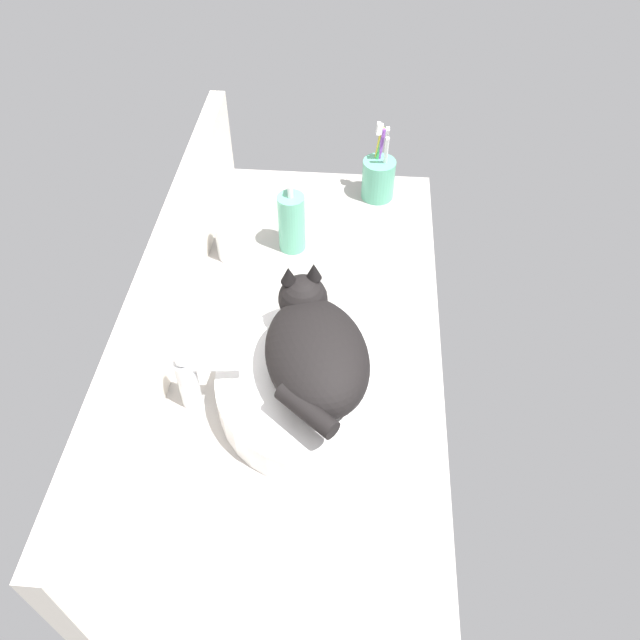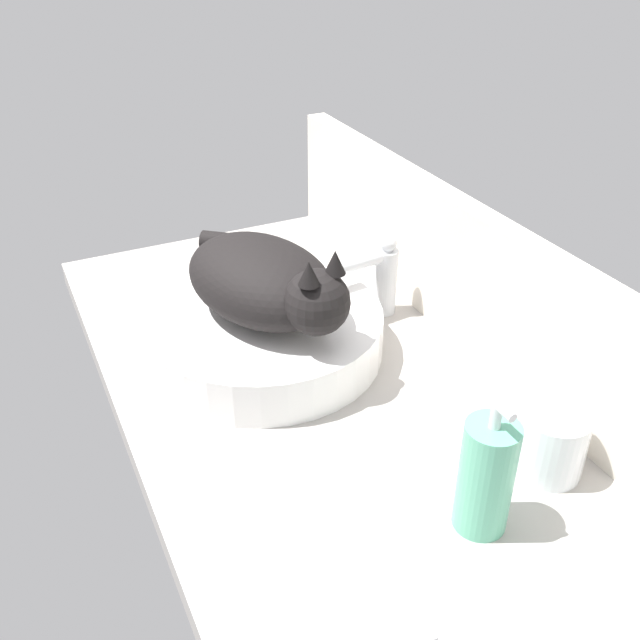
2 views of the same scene
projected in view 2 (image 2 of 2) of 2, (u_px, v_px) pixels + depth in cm
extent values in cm
cube|color=#9E9993|center=(328.00, 407.00, 98.21)|extent=(113.01, 53.61, 4.00)
cube|color=silver|center=(487.00, 289.00, 100.78)|extent=(113.01, 3.60, 21.20)
cylinder|color=white|center=(263.00, 333.00, 104.42)|extent=(35.15, 35.15, 6.73)
ellipsoid|color=black|center=(260.00, 280.00, 99.75)|extent=(28.82, 23.44, 11.00)
sphere|color=black|center=(317.00, 302.00, 91.49)|extent=(8.80, 8.80, 8.80)
cone|color=black|center=(335.00, 262.00, 89.28)|extent=(2.80, 2.80, 3.20)
cone|color=black|center=(309.00, 273.00, 86.76)|extent=(2.80, 2.80, 3.20)
cylinder|color=black|center=(237.00, 244.00, 108.36)|extent=(9.41, 10.56, 3.20)
cylinder|color=silver|center=(386.00, 282.00, 113.30)|extent=(3.60, 3.60, 11.00)
cylinder|color=silver|center=(361.00, 262.00, 108.47)|extent=(3.29, 10.18, 2.20)
sphere|color=silver|center=(388.00, 243.00, 109.78)|extent=(2.80, 2.80, 2.80)
cylinder|color=#60B793|center=(486.00, 477.00, 74.46)|extent=(5.88, 5.88, 13.55)
cylinder|color=silver|center=(496.00, 416.00, 70.16)|extent=(1.20, 1.20, 2.80)
cylinder|color=silver|center=(506.00, 412.00, 68.50)|extent=(2.20, 1.00, 1.00)
cylinder|color=white|center=(552.00, 443.00, 82.89)|extent=(7.99, 7.99, 8.28)
cylinder|color=silver|center=(550.00, 451.00, 83.59)|extent=(7.04, 7.04, 5.63)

